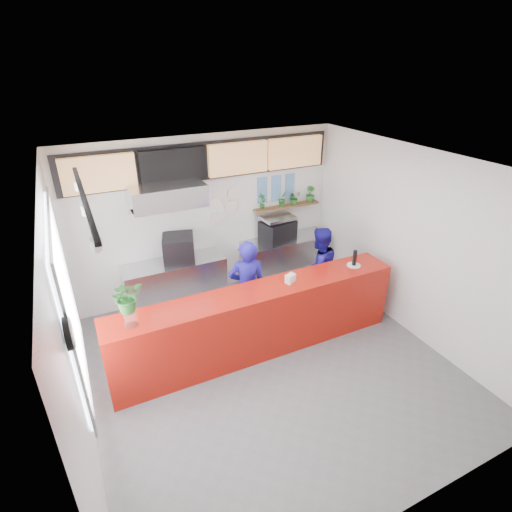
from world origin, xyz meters
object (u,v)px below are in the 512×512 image
object	(u,v)px
panini_oven	(179,249)
espresso_machine	(278,231)
service_counter	(259,321)
staff_center	(247,288)
pepper_mill	(355,258)
staff_right	(318,269)

from	to	relation	value
panini_oven	espresso_machine	world-z (taller)	panini_oven
service_counter	espresso_machine	distance (m)	2.29
service_counter	staff_center	size ratio (longest dim) A/B	2.73
panini_oven	staff_center	distance (m)	1.49
espresso_machine	staff_center	distance (m)	1.79
pepper_mill	staff_right	bearing A→B (deg)	110.44
service_counter	staff_center	bearing A→B (deg)	83.71
panini_oven	pepper_mill	bearing A→B (deg)	-20.75
service_counter	staff_center	xyz separation A→B (m)	(0.06, 0.54, 0.27)
staff_center	pepper_mill	size ratio (longest dim) A/B	6.32
service_counter	panini_oven	size ratio (longest dim) A/B	8.52
service_counter	pepper_mill	xyz separation A→B (m)	(1.72, -0.00, 0.70)
espresso_machine	pepper_mill	xyz separation A→B (m)	(0.42, -1.80, 0.14)
panini_oven	staff_center	size ratio (longest dim) A/B	0.32
espresso_machine	staff_right	world-z (taller)	staff_right
staff_center	staff_right	world-z (taller)	staff_center
espresso_machine	pepper_mill	distance (m)	1.86
pepper_mill	service_counter	bearing A→B (deg)	179.91
staff_right	service_counter	bearing A→B (deg)	19.89
staff_center	staff_right	size ratio (longest dim) A/B	1.05
panini_oven	staff_right	size ratio (longest dim) A/B	0.34
espresso_machine	staff_center	xyz separation A→B (m)	(-1.24, -1.26, -0.28)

